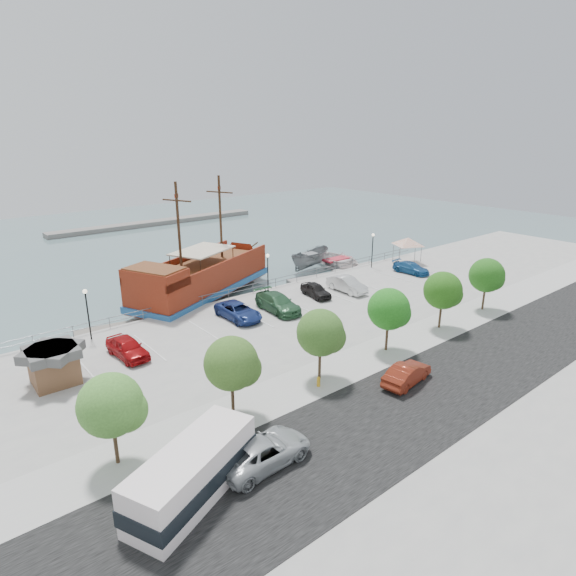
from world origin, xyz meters
TOP-DOWN VIEW (x-y plane):
  - ground at (0.00, 0.00)m, footprint 160.00×160.00m
  - land_slab at (0.00, -21.00)m, footprint 100.00×58.00m
  - street at (0.00, -16.00)m, footprint 100.00×8.00m
  - sidewalk at (0.00, -10.00)m, footprint 100.00×4.00m
  - seawall_railing at (0.00, 7.80)m, footprint 50.00×0.06m
  - far_shore at (10.00, 55.00)m, footprint 40.00×3.00m
  - pirate_ship at (-3.08, 12.81)m, footprint 20.98×13.66m
  - patrol_boat at (11.57, 12.99)m, footprint 6.65×3.17m
  - speedboat at (15.34, 11.81)m, footprint 5.59×7.71m
  - dock_west at (-14.97, 9.20)m, footprint 7.42×3.20m
  - dock_mid at (9.16, 9.20)m, footprint 7.29×3.04m
  - dock_east at (16.27, 9.20)m, footprint 7.00×2.03m
  - shed at (-22.17, 0.81)m, footprint 3.15×3.15m
  - canopy_tent at (21.30, 5.23)m, footprint 5.73×5.73m
  - street_van at (-16.23, -14.75)m, footprint 5.34×2.62m
  - street_sedan at (-3.94, -14.19)m, footprint 4.44×2.12m
  - shuttle_bus at (-20.08, -14.50)m, footprint 7.60×5.23m
  - fire_hydrant at (-8.82, -10.80)m, footprint 0.25×0.25m
  - lamp_post_left at (-18.00, 6.50)m, footprint 0.36×0.36m
  - lamp_post_mid at (0.00, 6.50)m, footprint 0.36×0.36m
  - lamp_post_right at (16.00, 6.50)m, footprint 0.36×0.36m
  - tree_a at (-21.85, -10.07)m, footprint 3.30×3.20m
  - tree_b at (-14.85, -10.07)m, footprint 3.30×3.20m
  - tree_c at (-7.85, -10.07)m, footprint 3.30×3.20m
  - tree_d at (-0.85, -10.07)m, footprint 3.30×3.20m
  - tree_e at (6.15, -10.07)m, footprint 3.30×3.20m
  - tree_f at (13.15, -10.07)m, footprint 3.30×3.20m
  - parked_car_a at (-16.90, 1.50)m, footprint 2.17×4.62m
  - parked_car_c at (-6.21, 2.68)m, footprint 2.39×5.17m
  - parked_car_d at (-2.27, 1.96)m, footprint 2.66×5.76m
  - parked_car_e at (3.28, 2.77)m, footprint 2.29×4.29m
  - parked_car_f at (6.89, 1.88)m, footprint 1.76×4.83m
  - parked_car_h at (17.73, 1.86)m, footprint 2.13×4.66m

SIDE VIEW (x-z plane):
  - ground at x=0.00m, z-range -1.00..-1.00m
  - dock_east at x=16.27m, z-range -1.00..-0.60m
  - dock_mid at x=9.16m, z-range -1.00..-0.60m
  - dock_west at x=-14.97m, z-range -1.00..-0.59m
  - land_slab at x=0.00m, z-range -1.20..0.00m
  - far_shore at x=10.00m, z-range -1.00..-0.20m
  - speedboat at x=15.34m, z-range -1.00..0.57m
  - street at x=0.00m, z-range -0.01..0.03m
  - sidewalk at x=0.00m, z-range -0.01..0.04m
  - patrol_boat at x=11.57m, z-range -1.00..1.48m
  - fire_hydrant at x=-8.82m, z-range 0.03..0.76m
  - seawall_railing at x=0.00m, z-range 0.03..1.03m
  - parked_car_h at x=17.73m, z-range 0.00..1.32m
  - parked_car_e at x=3.28m, z-range 0.00..1.39m
  - street_sedan at x=-3.94m, z-range 0.00..1.40m
  - parked_car_c at x=-6.21m, z-range 0.00..1.43m
  - street_van at x=-16.23m, z-range 0.00..1.46m
  - parked_car_a at x=-16.90m, z-range 0.00..1.53m
  - parked_car_f at x=6.89m, z-range 0.00..1.58m
  - parked_car_d at x=-2.27m, z-range 0.00..1.63m
  - pirate_ship at x=-3.08m, z-range -5.38..7.79m
  - shuttle_bus at x=-20.08m, z-range -0.04..2.49m
  - shed at x=-22.17m, z-range 0.08..2.65m
  - lamp_post_left at x=-18.00m, z-range 0.80..5.08m
  - lamp_post_mid at x=0.00m, z-range 0.80..5.08m
  - lamp_post_right at x=16.00m, z-range 0.80..5.08m
  - canopy_tent at x=21.30m, z-range 1.38..5.12m
  - tree_a at x=-21.85m, z-range 0.80..5.80m
  - tree_b at x=-14.85m, z-range 0.80..5.80m
  - tree_c at x=-7.85m, z-range 0.80..5.80m
  - tree_d at x=-0.85m, z-range 0.80..5.80m
  - tree_e at x=6.15m, z-range 0.80..5.80m
  - tree_f at x=13.15m, z-range 0.80..5.80m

